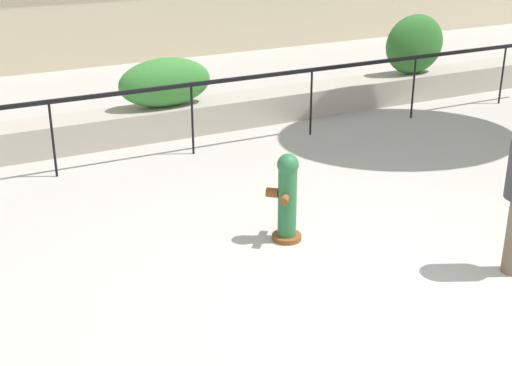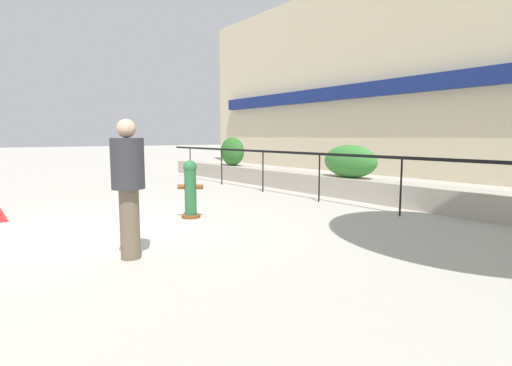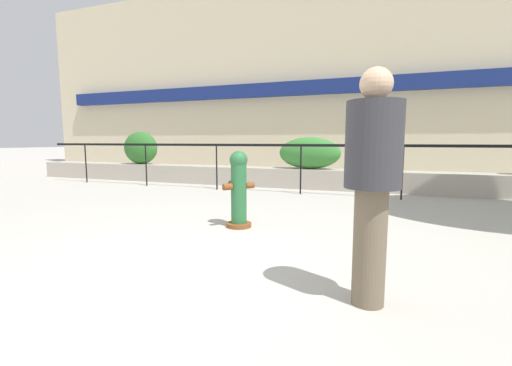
% 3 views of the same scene
% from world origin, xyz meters
% --- Properties ---
extents(ground_plane, '(120.00, 120.00, 0.00)m').
position_xyz_m(ground_plane, '(0.00, 0.00, 0.00)').
color(ground_plane, '#B2ADA3').
extents(planter_wall_low, '(18.00, 0.70, 0.50)m').
position_xyz_m(planter_wall_low, '(0.00, 6.00, 0.25)').
color(planter_wall_low, '#ADA393').
rests_on(planter_wall_low, ground).
extents(fence_railing_segment, '(15.00, 0.05, 1.15)m').
position_xyz_m(fence_railing_segment, '(-0.00, 4.90, 1.02)').
color(fence_railing_segment, black).
rests_on(fence_railing_segment, ground).
extents(hedge_bush_1, '(1.59, 0.64, 0.82)m').
position_xyz_m(hedge_bush_1, '(-0.03, 6.00, 0.91)').
color(hedge_bush_1, '#387F33').
rests_on(hedge_bush_1, planter_wall_low).
extents(hedge_bush_2, '(1.32, 0.58, 1.16)m').
position_xyz_m(hedge_bush_2, '(5.13, 6.00, 1.08)').
color(hedge_bush_2, '#2D6B28').
rests_on(hedge_bush_2, planter_wall_low).
extents(fire_hydrant, '(0.50, 0.50, 1.08)m').
position_xyz_m(fire_hydrant, '(-0.13, 1.62, 0.55)').
color(fire_hydrant, brown).
rests_on(fire_hydrant, ground).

